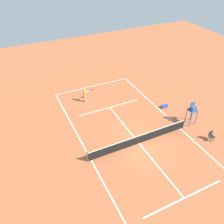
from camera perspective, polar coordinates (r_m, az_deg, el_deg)
name	(u,v)px	position (r m, az deg, el deg)	size (l,w,h in m)	color
ground_plane	(139,143)	(21.73, 6.58, -7.53)	(60.00, 60.00, 0.00)	#B76038
court_lines	(139,143)	(21.72, 6.58, -7.52)	(9.49, 22.87, 0.01)	white
tennis_net	(139,139)	(21.39, 6.67, -6.57)	(10.09, 0.10, 1.07)	#4C4C51
player_serving	(85,94)	(26.55, -6.57, 4.30)	(1.30, 0.52, 1.64)	#D8A884
tennis_ball	(87,116)	(24.79, -6.01, -0.91)	(0.07, 0.07, 0.07)	#CCE033
umpire_chair	(193,110)	(24.14, 18.98, 0.49)	(0.80, 0.80, 2.41)	#38518C
courtside_chair_near	(211,136)	(23.38, 22.95, -5.28)	(0.44, 0.46, 0.95)	#262626
equipment_bag	(164,106)	(26.52, 12.61, 1.40)	(0.76, 0.32, 0.30)	#2647B7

